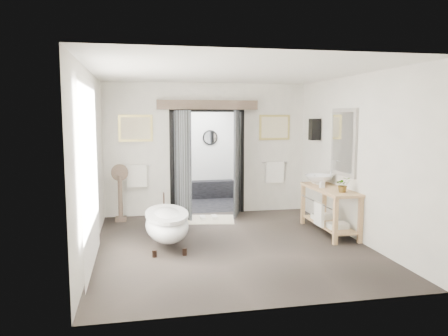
% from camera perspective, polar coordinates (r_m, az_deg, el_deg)
% --- Properties ---
extents(ground_plane, '(5.00, 5.00, 0.00)m').
position_cam_1_polar(ground_plane, '(7.55, 0.91, -10.01)').
color(ground_plane, '#463C35').
extents(room_shell, '(4.52, 5.02, 2.91)m').
position_cam_1_polar(room_shell, '(7.11, 0.86, 4.18)').
color(room_shell, silver).
rests_on(room_shell, ground_plane).
extents(shower_room, '(2.22, 2.01, 2.51)m').
position_cam_1_polar(shower_room, '(11.23, -3.41, 0.31)').
color(shower_room, black).
rests_on(shower_room, ground_plane).
extents(back_wall_dressing, '(3.82, 0.78, 2.52)m').
position_cam_1_polar(back_wall_dressing, '(9.52, -2.04, 3.10)').
color(back_wall_dressing, black).
rests_on(back_wall_dressing, ground_plane).
extents(clawfoot_tub, '(0.72, 1.60, 0.78)m').
position_cam_1_polar(clawfoot_tub, '(7.47, -7.48, -7.21)').
color(clawfoot_tub, black).
rests_on(clawfoot_tub, ground_plane).
extents(vanity, '(0.57, 1.60, 0.85)m').
position_cam_1_polar(vanity, '(8.40, 13.50, -4.90)').
color(vanity, tan).
rests_on(vanity, ground_plane).
extents(pedestal_mirror, '(0.35, 0.23, 1.20)m').
position_cam_1_polar(pedestal_mirror, '(9.34, -13.39, -3.66)').
color(pedestal_mirror, brown).
rests_on(pedestal_mirror, ground_plane).
extents(rug, '(1.33, 1.01, 0.01)m').
position_cam_1_polar(rug, '(9.29, -2.46, -6.72)').
color(rug, beige).
rests_on(rug, ground_plane).
extents(slippers, '(0.37, 0.28, 0.05)m').
position_cam_1_polar(slippers, '(9.34, -2.03, -6.44)').
color(slippers, silver).
rests_on(slippers, rug).
extents(basin, '(0.62, 0.62, 0.18)m').
position_cam_1_polar(basin, '(8.74, 12.28, -1.50)').
color(basin, white).
rests_on(basin, vanity).
extents(plant, '(0.29, 0.27, 0.28)m').
position_cam_1_polar(plant, '(7.93, 15.30, -2.11)').
color(plant, gray).
rests_on(plant, vanity).
extents(soap_bottle_a, '(0.09, 0.09, 0.18)m').
position_cam_1_polar(soap_bottle_a, '(8.33, 12.69, -1.95)').
color(soap_bottle_a, gray).
rests_on(soap_bottle_a, vanity).
extents(soap_bottle_b, '(0.18, 0.18, 0.18)m').
position_cam_1_polar(soap_bottle_b, '(8.82, 11.77, -1.43)').
color(soap_bottle_b, gray).
rests_on(soap_bottle_b, vanity).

